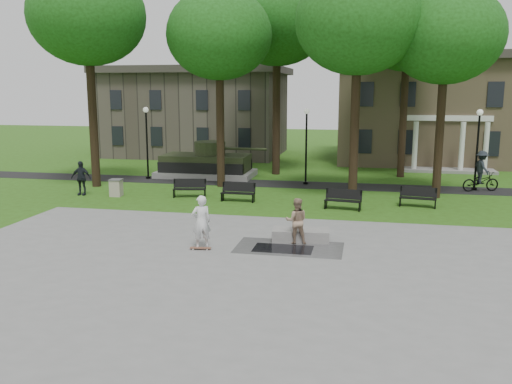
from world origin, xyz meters
TOP-DOWN VIEW (x-y plane):
  - ground at (0.00, 0.00)m, footprint 120.00×120.00m
  - plaza at (0.00, -5.00)m, footprint 22.00×16.00m
  - footpath at (0.00, 12.00)m, footprint 44.00×2.60m
  - building_right at (10.00, 26.00)m, footprint 17.00×12.00m
  - building_left at (-11.00, 26.50)m, footprint 15.00×10.00m
  - tree_0 at (-12.00, 9.00)m, footprint 6.80×6.80m
  - tree_1 at (-4.50, 10.50)m, footprint 6.20×6.20m
  - tree_2 at (3.50, 8.50)m, footprint 6.60×6.60m
  - tree_3 at (8.00, 9.50)m, footprint 6.00×6.00m
  - tree_4 at (-2.00, 16.00)m, footprint 7.20×7.20m
  - tree_5 at (6.50, 16.50)m, footprint 6.40×6.40m
  - lamp_left at (-10.00, 12.30)m, footprint 0.36×0.36m
  - lamp_mid at (0.50, 12.30)m, footprint 0.36×0.36m
  - lamp_right at (10.50, 12.30)m, footprint 0.36×0.36m
  - tank_monument at (-6.46, 14.00)m, footprint 7.45×3.40m
  - puddle at (1.25, -1.93)m, footprint 2.20×1.20m
  - concrete_block at (1.76, -0.65)m, footprint 2.28×1.19m
  - skateboard at (-1.73, -2.63)m, footprint 0.80×0.29m
  - skateboarder at (-1.75, -2.42)m, footprint 0.87×0.79m
  - friend_watching at (1.63, -1.06)m, footprint 0.95×0.79m
  - pedestrian_walker at (-11.46, 6.25)m, footprint 1.16×0.56m
  - cyclist at (10.75, 11.93)m, footprint 2.34×1.47m
  - park_bench_0 at (-5.30, 6.93)m, footprint 1.85×0.87m
  - park_bench_1 at (-2.42, 6.32)m, footprint 1.81×0.57m
  - park_bench_2 at (3.12, 5.44)m, footprint 1.85×0.80m
  - park_bench_3 at (6.80, 6.80)m, footprint 1.85×0.79m
  - trash_bin at (-9.39, 6.32)m, footprint 0.72×0.72m

SIDE VIEW (x-z plane):
  - ground at x=0.00m, z-range 0.00..0.00m
  - footpath at x=0.00m, z-range 0.00..0.01m
  - plaza at x=0.00m, z-range 0.00..0.02m
  - puddle at x=1.25m, z-range 0.02..0.02m
  - skateboard at x=-1.73m, z-range 0.02..0.09m
  - concrete_block at x=1.76m, z-range 0.02..0.47m
  - trash_bin at x=-9.39m, z-range 0.01..0.97m
  - park_bench_0 at x=-5.30m, z-range 0.02..1.02m
  - park_bench_1 at x=-2.42m, z-range 0.02..1.02m
  - park_bench_2 at x=3.12m, z-range 0.02..1.02m
  - park_bench_3 at x=6.80m, z-range 0.02..1.02m
  - tank_monument at x=-6.46m, z-range -0.34..2.06m
  - friend_watching at x=1.63m, z-range 0.02..1.79m
  - pedestrian_walker at x=-11.46m, z-range 0.00..1.93m
  - cyclist at x=10.75m, z-range -0.22..2.16m
  - skateboarder at x=-1.75m, z-range 0.02..2.02m
  - lamp_left at x=-10.00m, z-range 0.43..5.16m
  - lamp_mid at x=0.50m, z-range 0.43..5.16m
  - lamp_right at x=10.50m, z-range 0.43..5.16m
  - building_left at x=-11.00m, z-range 0.00..7.20m
  - building_right at x=10.00m, z-range 0.04..8.64m
  - tree_3 at x=8.00m, z-range 3.00..14.19m
  - tree_1 at x=-4.50m, z-range 3.14..14.77m
  - tree_2 at x=3.50m, z-range 3.23..15.40m
  - tree_5 at x=6.50m, z-range 3.45..15.89m
  - tree_0 at x=-12.00m, z-range 3.54..16.51m
  - tree_4 at x=-2.00m, z-range 3.64..17.14m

